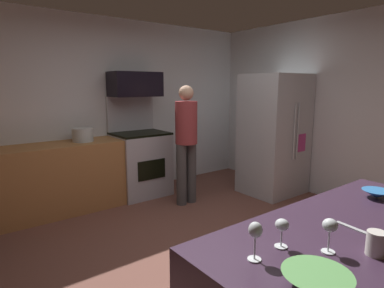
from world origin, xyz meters
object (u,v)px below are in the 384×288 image
object	(u,v)px
person_cook	(186,139)
mug_coffee	(376,243)
oven_range	(140,161)
refrigerator	(274,135)
microwave	(135,84)
stock_pot	(83,135)
mixing_bowl_small	(377,194)
wine_glass_mid	(255,233)
wine_glass_near	(282,227)
mixing_bowl_large	(317,281)
wine_glass_far	(330,227)

from	to	relation	value
person_cook	mug_coffee	xyz separation A→B (m)	(-1.12, -2.94, 0.04)
oven_range	refrigerator	xyz separation A→B (m)	(1.67, -1.14, 0.39)
microwave	stock_pot	bearing A→B (deg)	-174.55
oven_range	mixing_bowl_small	bearing A→B (deg)	-90.45
oven_range	wine_glass_mid	xyz separation A→B (m)	(-1.25, -3.38, 0.51)
wine_glass_near	wine_glass_mid	size ratio (longest dim) A/B	0.80
mixing_bowl_large	mug_coffee	distance (m)	0.43
microwave	mixing_bowl_large	xyz separation A→B (m)	(-1.23, -3.74, -0.72)
wine_glass_far	stock_pot	size ratio (longest dim) A/B	0.59
microwave	wine_glass_far	size ratio (longest dim) A/B	4.64
mixing_bowl_large	stock_pot	bearing A→B (deg)	83.93
wine_glass_mid	microwave	bearing A→B (deg)	70.11
mixing_bowl_small	stock_pot	bearing A→B (deg)	103.63
refrigerator	wine_glass_mid	bearing A→B (deg)	-142.60
oven_range	stock_pot	world-z (taller)	oven_range
microwave	wine_glass_near	world-z (taller)	microwave
wine_glass_near	mug_coffee	bearing A→B (deg)	-47.03
person_cook	wine_glass_near	distance (m)	2.99
mixing_bowl_large	mixing_bowl_small	size ratio (longest dim) A/B	1.39
oven_range	mug_coffee	world-z (taller)	oven_range
microwave	mixing_bowl_large	size ratio (longest dim) A/B	2.89
mug_coffee	stock_pot	xyz separation A→B (m)	(-0.04, 3.68, 0.04)
mixing_bowl_large	refrigerator	bearing A→B (deg)	40.89
mixing_bowl_small	stock_pot	xyz separation A→B (m)	(-0.81, 3.35, 0.06)
person_cook	wine_glass_mid	bearing A→B (deg)	-120.79
oven_range	mug_coffee	bearing A→B (deg)	-102.28
microwave	oven_range	bearing A→B (deg)	-90.00
mixing_bowl_large	wine_glass_far	distance (m)	0.32
oven_range	microwave	distance (m)	1.14
wine_glass_near	wine_glass_far	world-z (taller)	wine_glass_far
wine_glass_mid	stock_pot	world-z (taller)	stock_pot
microwave	wine_glass_far	xyz separation A→B (m)	(-0.94, -3.62, -0.63)
wine_glass_near	refrigerator	bearing A→B (deg)	39.16
person_cook	wine_glass_far	bearing A→B (deg)	-114.32
refrigerator	mixing_bowl_large	bearing A→B (deg)	-139.11
mixing_bowl_small	wine_glass_mid	bearing A→B (deg)	-178.39
microwave	wine_glass_mid	size ratio (longest dim) A/B	4.30
mixing_bowl_large	mug_coffee	xyz separation A→B (m)	(0.43, -0.02, 0.02)
refrigerator	oven_range	bearing A→B (deg)	145.68
mixing_bowl_large	wine_glass_near	distance (m)	0.32
wine_glass_mid	stock_pot	size ratio (longest dim) A/B	0.64
wine_glass_mid	mug_coffee	size ratio (longest dim) A/B	1.60
person_cook	wine_glass_mid	world-z (taller)	person_cook
microwave	wine_glass_mid	xyz separation A→B (m)	(-1.25, -3.47, -0.63)
mixing_bowl_large	mixing_bowl_small	xyz separation A→B (m)	(1.20, 0.31, -0.01)
person_cook	wine_glass_mid	xyz separation A→B (m)	(-1.58, -2.64, 0.11)
refrigerator	wine_glass_near	distance (m)	3.54
oven_range	mixing_bowl_small	distance (m)	3.37
wine_glass_mid	wine_glass_far	xyz separation A→B (m)	(0.31, -0.16, -0.01)
refrigerator	wine_glass_far	world-z (taller)	refrigerator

